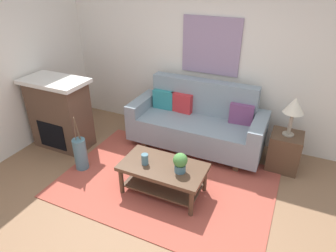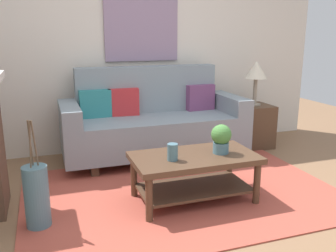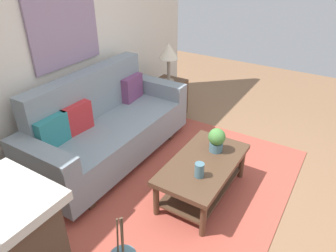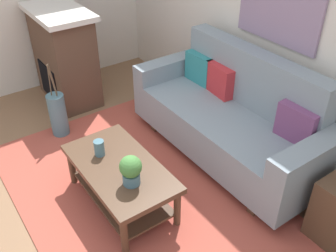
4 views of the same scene
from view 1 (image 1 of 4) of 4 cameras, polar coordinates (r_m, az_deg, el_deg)
ground_plane at (r=3.88m, az=-3.65°, el=-15.19°), size 9.07×9.07×0.00m
wall_back at (r=4.94m, az=7.80°, el=12.80°), size 5.07×0.10×2.70m
wall_left at (r=5.13m, az=-27.83°, el=10.38°), size 0.10×5.07×2.70m
area_rug at (r=4.20m, az=-0.39°, el=-10.86°), size 2.89×1.98×0.01m
couch at (r=4.79m, az=5.66°, el=0.52°), size 2.14×0.84×1.08m
throw_pillow_teal at (r=5.02m, az=-0.84°, el=5.16°), size 0.36×0.13×0.32m
throw_pillow_crimson at (r=4.89m, az=2.66°, el=4.51°), size 0.37×0.15×0.32m
throw_pillow_plum at (r=4.65m, az=14.02°, el=2.27°), size 0.37×0.15×0.32m
coffee_table at (r=3.87m, az=-0.94°, el=-9.03°), size 1.10×0.60×0.43m
tabletop_vase at (r=3.80m, az=-4.50°, el=-6.42°), size 0.09×0.09×0.14m
potted_plant_tabletop at (r=3.62m, az=2.38°, el=-7.01°), size 0.18×0.18×0.26m
side_table at (r=4.67m, az=21.57°, el=-4.54°), size 0.44×0.44×0.56m
table_lamp at (r=4.35m, az=23.23°, el=3.39°), size 0.28×0.28×0.57m
fireplace at (r=5.06m, az=-20.18°, el=2.33°), size 1.02×0.58×1.16m
floor_vase at (r=4.52m, az=-16.55°, el=-5.27°), size 0.19×0.19×0.50m
floor_vase_branch_a at (r=4.29m, az=-17.14°, el=-0.56°), size 0.03×0.05×0.36m
floor_vase_branch_b at (r=4.32m, az=-17.29°, el=-0.38°), size 0.02×0.05×0.36m
floor_vase_branch_c at (r=4.29m, az=-17.59°, el=-0.58°), size 0.03×0.02×0.36m
framed_painting at (r=4.81m, az=8.29°, el=15.06°), size 0.93×0.03×0.88m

